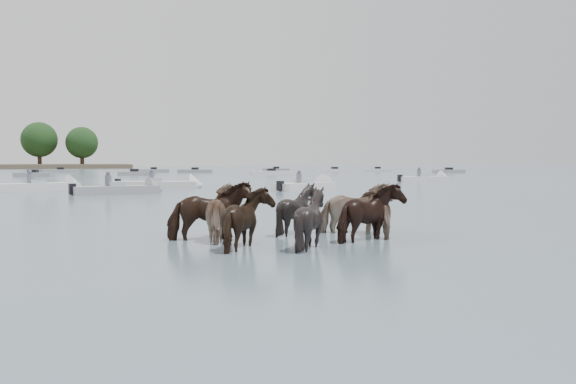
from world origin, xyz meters
name	(u,v)px	position (x,y,z in m)	size (l,w,h in m)	color
ground	(263,247)	(0.00, 0.00, 0.00)	(400.00, 400.00, 0.00)	#4E6370
pony_herd	(299,217)	(1.16, 0.85, 0.55)	(6.26, 3.88, 1.68)	black
swimming_pony	(315,198)	(7.03, 14.02, 0.10)	(0.72, 0.44, 0.44)	black
motorboat_a	(49,187)	(-5.30, 29.02, 0.23)	(5.67, 3.51, 1.92)	silver
motorboat_b	(129,190)	(-0.86, 22.78, 0.23)	(5.42, 2.53, 1.92)	gray
motorboat_c	(169,185)	(2.42, 29.28, 0.22)	(6.12, 3.43, 1.92)	silver
motorboat_d	(312,186)	(10.89, 23.81, 0.23)	(5.20, 3.68, 1.92)	silver
motorboat_e	(430,179)	(26.66, 34.21, 0.23)	(5.26, 1.84, 1.92)	silver
distant_flotilla	(94,172)	(-0.88, 77.35, 0.26)	(107.73, 26.22, 0.93)	gray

